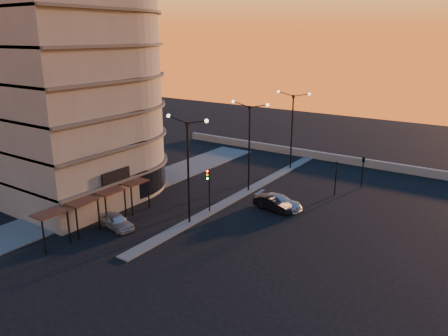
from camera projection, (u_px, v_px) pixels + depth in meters
ground at (190, 223)px, 38.46m from camera, size 120.00×120.00×0.00m
sidewalk_west at (137, 187)px, 47.27m from camera, size 5.00×40.00×0.12m
median at (248, 190)px, 46.34m from camera, size 1.20×36.00×0.12m
parapet at (324, 156)px, 57.77m from camera, size 44.00×0.50×1.00m
building at (75, 78)px, 42.56m from camera, size 14.35×17.08×25.00m
streetlamp_near at (188, 162)px, 36.83m from camera, size 4.32×0.32×9.51m
streetlamp_mid at (249, 140)px, 44.73m from camera, size 4.32×0.32×9.51m
streetlamp_far at (292, 124)px, 52.63m from camera, size 4.32×0.32×9.51m
traffic_light_main at (208, 183)px, 39.89m from camera, size 0.28×0.44×4.25m
signal_east_a at (336, 177)px, 44.64m from camera, size 0.13×0.16×3.60m
signal_east_b at (364, 160)px, 46.65m from camera, size 0.42×1.99×3.60m
car_hatchback at (116, 221)px, 37.28m from camera, size 4.00×2.16×1.29m
car_sedan at (274, 203)px, 41.21m from camera, size 4.14×1.95×1.31m
car_wagon at (279, 202)px, 41.59m from camera, size 4.59×1.96×1.32m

